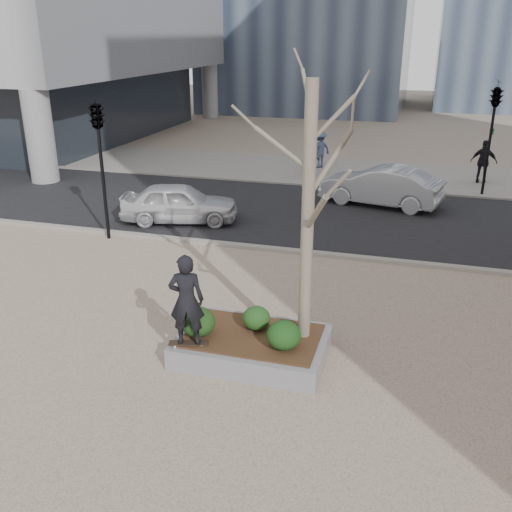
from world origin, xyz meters
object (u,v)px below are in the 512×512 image
(planter, at_px, (252,346))
(skateboard, at_px, (189,344))
(skateboarder, at_px, (187,300))
(police_car, at_px, (179,203))

(planter, distance_m, skateboard, 1.33)
(planter, height_order, skateboarder, skateboarder)
(police_car, bearing_deg, skateboard, -170.43)
(planter, xyz_separation_m, skateboard, (-1.10, -0.70, 0.26))
(skateboarder, bearing_deg, planter, -162.66)
(planter, height_order, police_car, police_car)
(skateboard, height_order, police_car, police_car)
(skateboard, height_order, skateboarder, skateboarder)
(planter, bearing_deg, police_car, 122.42)
(planter, height_order, skateboard, skateboard)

